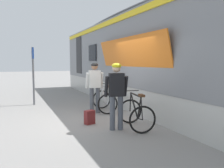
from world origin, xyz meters
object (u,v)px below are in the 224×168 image
object	(u,v)px
cyclist_far_in_dark	(116,90)
backpack_on_platform	(90,117)
train_car	(151,58)
cyclist_near_in_white	(95,83)
platform_sign_post	(33,66)
bicycle_near_silver	(104,100)
bicycle_far_black	(136,114)

from	to	relation	value
cyclist_far_in_dark	backpack_on_platform	distance (m)	1.27
train_car	cyclist_near_in_white	distance (m)	2.88
backpack_on_platform	platform_sign_post	world-z (taller)	platform_sign_post
cyclist_far_in_dark	bicycle_near_silver	world-z (taller)	cyclist_far_in_dark
bicycle_near_silver	train_car	bearing A→B (deg)	11.84
cyclist_near_in_white	bicycle_far_black	distance (m)	2.32
bicycle_far_black	backpack_on_platform	distance (m)	1.37
cyclist_near_in_white	bicycle_far_black	xyz separation A→B (m)	(0.41, -2.19, -0.65)
backpack_on_platform	platform_sign_post	distance (m)	4.24
cyclist_near_in_white	platform_sign_post	bearing A→B (deg)	125.91
backpack_on_platform	train_car	bearing A→B (deg)	12.72
cyclist_near_in_white	bicycle_far_black	bearing A→B (deg)	-79.41
bicycle_near_silver	cyclist_far_in_dark	bearing A→B (deg)	-103.84
platform_sign_post	bicycle_far_black	bearing A→B (deg)	-64.65
bicycle_far_black	train_car	bearing A→B (deg)	51.11
cyclist_near_in_white	cyclist_far_in_dark	xyz separation A→B (m)	(-0.14, -2.11, 0.00)
cyclist_near_in_white	bicycle_near_silver	xyz separation A→B (m)	(0.42, 0.14, -0.65)
cyclist_far_in_dark	bicycle_far_black	distance (m)	0.85
bicycle_near_silver	backpack_on_platform	distance (m)	1.78
train_car	bicycle_far_black	size ratio (longest dim) A/B	13.67
cyclist_far_in_dark	bicycle_far_black	bearing A→B (deg)	-7.90
cyclist_far_in_dark	bicycle_near_silver	size ratio (longest dim) A/B	1.51
cyclist_near_in_white	bicycle_far_black	size ratio (longest dim) A/B	1.49
bicycle_near_silver	bicycle_far_black	xyz separation A→B (m)	(-0.01, -2.32, 0.00)
train_car	cyclist_near_in_white	size ratio (longest dim) A/B	9.14
train_car	cyclist_far_in_dark	xyz separation A→B (m)	(-2.80, -2.72, -0.91)
train_car	cyclist_far_in_dark	bearing A→B (deg)	-135.82
cyclist_near_in_white	bicycle_near_silver	world-z (taller)	cyclist_near_in_white
cyclist_near_in_white	cyclist_far_in_dark	size ratio (longest dim) A/B	1.00
bicycle_far_black	backpack_on_platform	xyz separation A→B (m)	(-1.02, 0.89, -0.20)
cyclist_far_in_dark	bicycle_near_silver	distance (m)	2.41
cyclist_far_in_dark	bicycle_far_black	world-z (taller)	cyclist_far_in_dark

